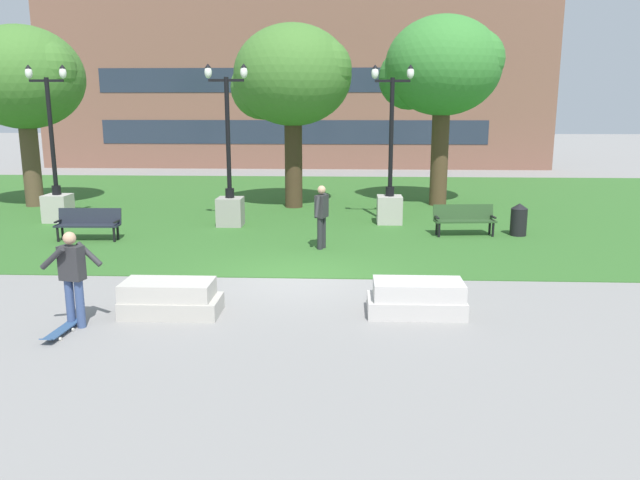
# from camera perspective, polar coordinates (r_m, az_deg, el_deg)

# --- Properties ---
(ground_plane) EXTENTS (140.00, 140.00, 0.00)m
(ground_plane) POSITION_cam_1_polar(r_m,az_deg,el_deg) (14.05, -2.08, -3.54)
(ground_plane) COLOR gray
(grass_lawn) EXTENTS (40.00, 20.00, 0.02)m
(grass_lawn) POSITION_cam_1_polar(r_m,az_deg,el_deg) (23.81, -0.11, 3.08)
(grass_lawn) COLOR #336628
(grass_lawn) RESTS_ON ground
(concrete_block_center) EXTENTS (1.80, 0.90, 0.64)m
(concrete_block_center) POSITION_cam_1_polar(r_m,az_deg,el_deg) (11.95, -13.54, -5.23)
(concrete_block_center) COLOR #B2ADA3
(concrete_block_center) RESTS_ON ground
(concrete_block_left) EXTENTS (1.80, 0.90, 0.64)m
(concrete_block_left) POSITION_cam_1_polar(r_m,az_deg,el_deg) (11.77, 8.86, -5.29)
(concrete_block_left) COLOR #BCB7B2
(concrete_block_left) RESTS_ON ground
(person_skateboarder) EXTENTS (1.01, 0.51, 1.71)m
(person_skateboarder) POSITION_cam_1_polar(r_m,az_deg,el_deg) (11.61, -21.69, -2.87)
(person_skateboarder) COLOR #384C7A
(person_skateboarder) RESTS_ON ground
(skateboard) EXTENTS (0.27, 1.03, 0.14)m
(skateboard) POSITION_cam_1_polar(r_m,az_deg,el_deg) (11.53, -22.64, -7.66)
(skateboard) COLOR #2D4C75
(skateboard) RESTS_ON ground
(park_bench_near_left) EXTENTS (1.84, 0.69, 0.90)m
(park_bench_near_left) POSITION_cam_1_polar(r_m,az_deg,el_deg) (18.95, 13.05, 1.98)
(park_bench_near_left) COLOR #284723
(park_bench_near_left) RESTS_ON grass_lawn
(park_bench_near_right) EXTENTS (1.82, 0.59, 0.90)m
(park_bench_near_right) POSITION_cam_1_polar(r_m,az_deg,el_deg) (18.99, -20.40, 1.54)
(park_bench_near_right) COLOR #1E232D
(park_bench_near_right) RESTS_ON grass_lawn
(lamp_post_center) EXTENTS (1.32, 0.80, 5.02)m
(lamp_post_center) POSITION_cam_1_polar(r_m,az_deg,el_deg) (20.36, 6.41, 4.35)
(lamp_post_center) COLOR #ADA89E
(lamp_post_center) RESTS_ON grass_lawn
(lamp_post_right) EXTENTS (1.32, 0.80, 5.03)m
(lamp_post_right) POSITION_cam_1_polar(r_m,az_deg,el_deg) (20.07, -8.25, 4.19)
(lamp_post_right) COLOR gray
(lamp_post_right) RESTS_ON grass_lawn
(lamp_post_left) EXTENTS (1.32, 0.80, 5.04)m
(lamp_post_left) POSITION_cam_1_polar(r_m,az_deg,el_deg) (22.29, -22.95, 4.15)
(lamp_post_left) COLOR #ADA89E
(lamp_post_left) RESTS_ON grass_lawn
(tree_far_right) EXTENTS (4.49, 4.28, 6.66)m
(tree_far_right) POSITION_cam_1_polar(r_m,az_deg,el_deg) (23.40, -2.64, 14.61)
(tree_far_right) COLOR #42301E
(tree_far_right) RESTS_ON grass_lawn
(tree_far_left) EXTENTS (4.62, 4.40, 6.64)m
(tree_far_left) POSITION_cam_1_polar(r_m,az_deg,el_deg) (26.09, -25.61, 13.07)
(tree_far_left) COLOR brown
(tree_far_left) RESTS_ON grass_lawn
(tree_near_right) EXTENTS (4.49, 4.28, 7.02)m
(tree_near_right) POSITION_cam_1_polar(r_m,az_deg,el_deg) (24.30, 11.05, 15.14)
(tree_near_right) COLOR #4C3823
(tree_near_right) RESTS_ON grass_lawn
(trash_bin) EXTENTS (0.49, 0.49, 0.96)m
(trash_bin) POSITION_cam_1_polar(r_m,az_deg,el_deg) (19.35, 17.71, 1.81)
(trash_bin) COLOR black
(trash_bin) RESTS_ON grass_lawn
(person_bystander_near_lawn) EXTENTS (0.38, 0.87, 1.71)m
(person_bystander_near_lawn) POSITION_cam_1_polar(r_m,az_deg,el_deg) (16.64, 0.14, 2.45)
(person_bystander_near_lawn) COLOR #28282D
(person_bystander_near_lawn) RESTS_ON grass_lawn
(building_facade_distant) EXTENTS (30.70, 1.03, 10.82)m
(building_facade_distant) POSITION_cam_1_polar(r_m,az_deg,el_deg) (38.14, -2.46, 14.67)
(building_facade_distant) COLOR brown
(building_facade_distant) RESTS_ON ground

